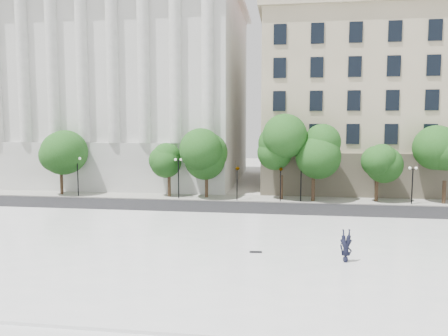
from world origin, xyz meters
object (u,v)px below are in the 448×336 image
(traffic_light_east, at_px, (281,167))
(skateboard, at_px, (256,252))
(person_lying, at_px, (346,258))
(traffic_light_west, at_px, (237,166))

(traffic_light_east, xyz_separation_m, skateboard, (-1.23, -19.68, -3.24))
(traffic_light_east, bearing_deg, person_lying, -79.29)
(person_lying, xyz_separation_m, skateboard, (-5.16, 1.08, -0.22))
(traffic_light_west, bearing_deg, skateboard, -80.41)
(traffic_light_east, xyz_separation_m, person_lying, (3.93, -20.77, -3.02))
(traffic_light_west, height_order, person_lying, traffic_light_west)
(person_lying, bearing_deg, skateboard, 164.64)
(person_lying, bearing_deg, traffic_light_west, 108.72)
(person_lying, height_order, skateboard, person_lying)
(traffic_light_west, xyz_separation_m, traffic_light_east, (4.56, 0.00, -0.00))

